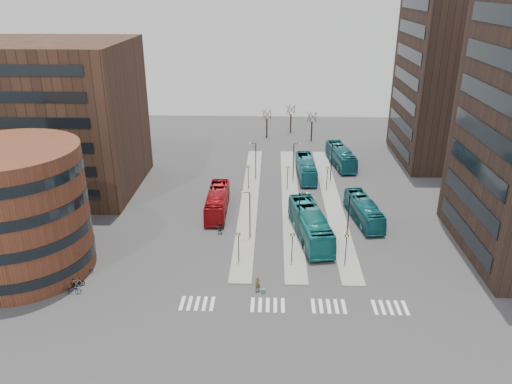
{
  "coord_description": "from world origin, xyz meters",
  "views": [
    {
      "loc": [
        -0.69,
        -37.12,
        29.31
      ],
      "look_at": [
        -2.76,
        20.93,
        5.0
      ],
      "focal_mm": 35.0,
      "sensor_mm": 36.0,
      "label": 1
    }
  ],
  "objects_px": {
    "teal_bus_d": "(341,156)",
    "bicycle_mid": "(76,283)",
    "traveller": "(258,284)",
    "commuter_c": "(300,233)",
    "teal_bus_c": "(364,210)",
    "teal_bus_a": "(310,225)",
    "teal_bus_b": "(306,168)",
    "bicycle_near": "(72,290)",
    "commuter_b": "(303,244)",
    "commuter_a": "(220,228)",
    "suitcase": "(263,291)",
    "bicycle_far": "(85,270)",
    "red_bus": "(217,202)"
  },
  "relations": [
    {
      "from": "traveller",
      "to": "bicycle_far",
      "type": "relative_size",
      "value": 1.07
    },
    {
      "from": "commuter_b",
      "to": "bicycle_mid",
      "type": "distance_m",
      "value": 25.59
    },
    {
      "from": "teal_bus_c",
      "to": "commuter_a",
      "type": "bearing_deg",
      "value": -175.46
    },
    {
      "from": "teal_bus_a",
      "to": "teal_bus_d",
      "type": "relative_size",
      "value": 1.13
    },
    {
      "from": "red_bus",
      "to": "teal_bus_b",
      "type": "xyz_separation_m",
      "value": [
        13.01,
        13.98,
        -0.04
      ]
    },
    {
      "from": "bicycle_far",
      "to": "commuter_a",
      "type": "bearing_deg",
      "value": -67.88
    },
    {
      "from": "suitcase",
      "to": "commuter_c",
      "type": "bearing_deg",
      "value": 59.69
    },
    {
      "from": "traveller",
      "to": "commuter_c",
      "type": "bearing_deg",
      "value": 33.11
    },
    {
      "from": "bicycle_near",
      "to": "commuter_a",
      "type": "bearing_deg",
      "value": -49.08
    },
    {
      "from": "teal_bus_b",
      "to": "commuter_c",
      "type": "distance_m",
      "value": 21.76
    },
    {
      "from": "teal_bus_d",
      "to": "bicycle_mid",
      "type": "relative_size",
      "value": 6.89
    },
    {
      "from": "teal_bus_d",
      "to": "traveller",
      "type": "height_order",
      "value": "teal_bus_d"
    },
    {
      "from": "commuter_b",
      "to": "bicycle_near",
      "type": "distance_m",
      "value": 26.05
    },
    {
      "from": "teal_bus_c",
      "to": "commuter_c",
      "type": "height_order",
      "value": "teal_bus_c"
    },
    {
      "from": "teal_bus_c",
      "to": "commuter_a",
      "type": "relative_size",
      "value": 6.86
    },
    {
      "from": "teal_bus_d",
      "to": "commuter_a",
      "type": "distance_m",
      "value": 32.32
    },
    {
      "from": "suitcase",
      "to": "teal_bus_b",
      "type": "bearing_deg",
      "value": 69.1
    },
    {
      "from": "commuter_a",
      "to": "bicycle_near",
      "type": "xyz_separation_m",
      "value": [
        -13.71,
        -13.82,
        -0.28
      ]
    },
    {
      "from": "teal_bus_b",
      "to": "commuter_b",
      "type": "distance_m",
      "value": 24.44
    },
    {
      "from": "teal_bus_d",
      "to": "bicycle_near",
      "type": "relative_size",
      "value": 6.2
    },
    {
      "from": "teal_bus_b",
      "to": "commuter_a",
      "type": "xyz_separation_m",
      "value": [
        -12.05,
        -20.52,
        -0.74
      ]
    },
    {
      "from": "teal_bus_d",
      "to": "suitcase",
      "type": "bearing_deg",
      "value": -116.13
    },
    {
      "from": "teal_bus_b",
      "to": "traveller",
      "type": "relative_size",
      "value": 6.33
    },
    {
      "from": "suitcase",
      "to": "commuter_a",
      "type": "relative_size",
      "value": 0.32
    },
    {
      "from": "teal_bus_c",
      "to": "commuter_c",
      "type": "bearing_deg",
      "value": -155.88
    },
    {
      "from": "teal_bus_d",
      "to": "commuter_c",
      "type": "bearing_deg",
      "value": -115.14
    },
    {
      "from": "commuter_a",
      "to": "teal_bus_a",
      "type": "bearing_deg",
      "value": -170.49
    },
    {
      "from": "teal_bus_d",
      "to": "teal_bus_c",
      "type": "bearing_deg",
      "value": -97.52
    },
    {
      "from": "red_bus",
      "to": "suitcase",
      "type": "bearing_deg",
      "value": -71.85
    },
    {
      "from": "bicycle_mid",
      "to": "teal_bus_d",
      "type": "bearing_deg",
      "value": -62.8
    },
    {
      "from": "commuter_a",
      "to": "bicycle_far",
      "type": "bearing_deg",
      "value": 49.1
    },
    {
      "from": "teal_bus_c",
      "to": "teal_bus_d",
      "type": "distance_m",
      "value": 22.08
    },
    {
      "from": "commuter_b",
      "to": "commuter_c",
      "type": "relative_size",
      "value": 0.96
    },
    {
      "from": "teal_bus_a",
      "to": "commuter_a",
      "type": "xyz_separation_m",
      "value": [
        -11.34,
        0.68,
        -1.05
      ]
    },
    {
      "from": "teal_bus_b",
      "to": "bicycle_near",
      "type": "relative_size",
      "value": 5.85
    },
    {
      "from": "teal_bus_c",
      "to": "commuter_b",
      "type": "height_order",
      "value": "teal_bus_c"
    },
    {
      "from": "suitcase",
      "to": "teal_bus_d",
      "type": "height_order",
      "value": "teal_bus_d"
    },
    {
      "from": "traveller",
      "to": "teal_bus_c",
      "type": "bearing_deg",
      "value": 17.78
    },
    {
      "from": "teal_bus_c",
      "to": "bicycle_far",
      "type": "relative_size",
      "value": 6.6
    },
    {
      "from": "bicycle_mid",
      "to": "commuter_b",
      "type": "bearing_deg",
      "value": -93.51
    },
    {
      "from": "commuter_b",
      "to": "commuter_c",
      "type": "bearing_deg",
      "value": -1.11
    },
    {
      "from": "suitcase",
      "to": "bicycle_mid",
      "type": "bearing_deg",
      "value": 168.39
    },
    {
      "from": "suitcase",
      "to": "bicycle_near",
      "type": "relative_size",
      "value": 0.27
    },
    {
      "from": "commuter_b",
      "to": "bicycle_far",
      "type": "distance_m",
      "value": 24.84
    },
    {
      "from": "teal_bus_c",
      "to": "teal_bus_a",
      "type": "bearing_deg",
      "value": -154.12
    },
    {
      "from": "teal_bus_c",
      "to": "traveller",
      "type": "distance_m",
      "value": 21.87
    },
    {
      "from": "teal_bus_b",
      "to": "bicycle_mid",
      "type": "relative_size",
      "value": 6.5
    },
    {
      "from": "teal_bus_d",
      "to": "commuter_b",
      "type": "height_order",
      "value": "teal_bus_d"
    },
    {
      "from": "teal_bus_d",
      "to": "commuter_a",
      "type": "xyz_separation_m",
      "value": [
        -18.41,
        -26.56,
        -0.83
      ]
    },
    {
      "from": "teal_bus_b",
      "to": "bicycle_far",
      "type": "distance_m",
      "value": 39.96
    }
  ]
}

